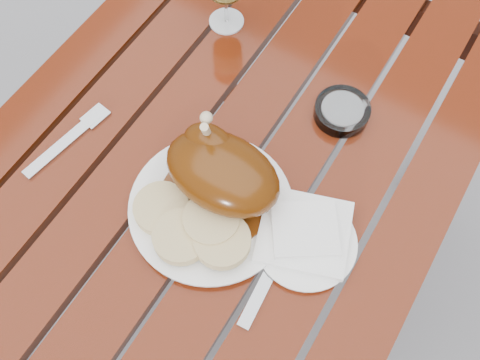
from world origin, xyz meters
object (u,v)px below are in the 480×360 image
(table, at_px, (228,226))
(ashtray, at_px, (342,111))
(side_plate, at_px, (306,243))
(dinner_plate, at_px, (211,207))

(table, xyz_separation_m, ashtray, (0.15, 0.17, 0.39))
(table, height_order, side_plate, side_plate)
(dinner_plate, distance_m, side_plate, 0.17)
(side_plate, bearing_deg, table, 158.55)
(side_plate, height_order, ashtray, ashtray)
(table, distance_m, side_plate, 0.44)
(side_plate, bearing_deg, dinner_plate, -170.03)
(side_plate, distance_m, ashtray, 0.26)
(table, bearing_deg, dinner_plate, -67.36)
(dinner_plate, height_order, side_plate, dinner_plate)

